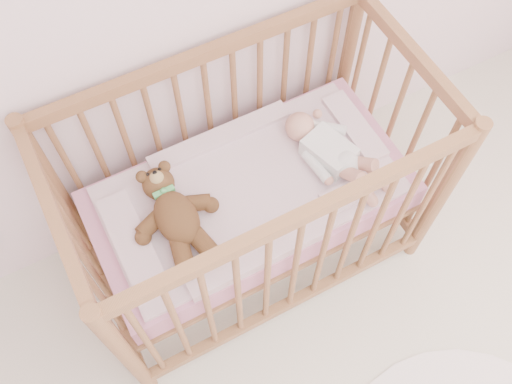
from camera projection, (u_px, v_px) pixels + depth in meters
crib at (250, 197)px, 2.22m from camera, size 1.36×0.76×1.00m
mattress at (250, 199)px, 2.23m from camera, size 1.22×0.62×0.13m
blanket at (250, 189)px, 2.17m from camera, size 1.10×0.58×0.06m
baby at (330, 148)px, 2.17m from camera, size 0.39×0.57×0.12m
teddy_bear at (177, 217)px, 2.02m from camera, size 0.35×0.49×0.13m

